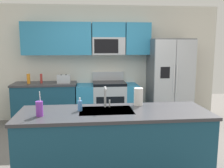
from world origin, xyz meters
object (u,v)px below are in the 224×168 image
refrigerator (169,80)px  soap_dispenser (80,106)px  toaster (64,79)px  sink_faucet (106,95)px  drink_cup_purple (39,109)px  pepper_mill (41,78)px  bottle_orange (29,79)px  range_oven (107,102)px  paper_towel_roll (138,97)px

refrigerator → soap_dispenser: 3.00m
soap_dispenser → toaster: bearing=99.9°
refrigerator → toaster: bearing=179.5°
sink_faucet → refrigerator: bearing=53.3°
toaster → drink_cup_purple: drink_cup_purple is taller
refrigerator → drink_cup_purple: 3.45m
toaster → pepper_mill: 0.48m
refrigerator → drink_cup_purple: size_ratio=6.21×
refrigerator → soap_dispenser: refrigerator is taller
sink_faucet → bottle_orange: bearing=124.2°
bottle_orange → sink_faucet: bearing=-55.8°
range_oven → paper_towel_roll: 2.22m
sink_faucet → drink_cup_purple: bearing=-158.5°
refrigerator → pepper_mill: 2.83m
sink_faucet → pepper_mill: bearing=118.8°
toaster → pepper_mill: size_ratio=1.39×
refrigerator → paper_towel_roll: bearing=-119.1°
range_oven → sink_faucet: (-0.21, -2.23, 0.62)m
range_oven → bottle_orange: bottle_orange is taller
range_oven → soap_dispenser: range_oven is taller
pepper_mill → bottle_orange: bearing=-171.6°
range_oven → drink_cup_purple: 2.79m
range_oven → pepper_mill: size_ratio=6.76×
range_oven → refrigerator: (1.40, -0.07, 0.48)m
refrigerator → sink_faucet: bearing=-126.7°
range_oven → toaster: 1.10m
bottle_orange → drink_cup_purple: (0.68, -2.50, -0.01)m
range_oven → toaster: size_ratio=4.86×
refrigerator → bottle_orange: 3.09m
sink_faucet → soap_dispenser: bearing=-159.5°
range_oven → soap_dispenser: (-0.55, -2.35, 0.53)m
range_oven → sink_faucet: 2.32m
pepper_mill → bottle_orange: (-0.26, -0.04, 0.00)m
range_oven → toaster: bearing=-176.8°
range_oven → toaster: (-0.95, -0.05, 0.55)m
soap_dispenser → bottle_orange: bearing=116.3°
toaster → drink_cup_purple: 2.49m
paper_towel_roll → bottle_orange: bearing=132.9°
bottle_orange → sink_faucet: sink_faucet is taller
toaster → sink_faucet: size_ratio=0.99×
toaster → soap_dispenser: bearing=-80.1°
refrigerator → range_oven: bearing=177.1°
soap_dispenser → paper_towel_roll: size_ratio=0.71×
soap_dispenser → paper_towel_roll: bearing=15.3°
sink_faucet → paper_towel_roll: 0.47m
bottle_orange → soap_dispenser: bottle_orange is taller
refrigerator → toaster: size_ratio=6.61×
toaster → drink_cup_purple: bearing=-91.4°
range_oven → soap_dispenser: 2.47m
pepper_mill → drink_cup_purple: 2.57m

